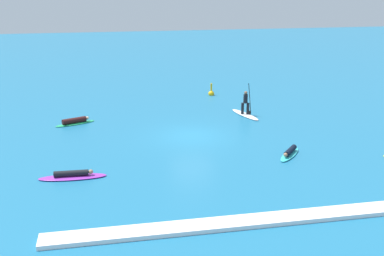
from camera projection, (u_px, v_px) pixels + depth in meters
name	position (u px, v px, depth m)	size (l,w,h in m)	color
ground_plane	(192.00, 136.00, 27.73)	(120.00, 120.00, 0.00)	#1E6B93
surfer_on_teal_board	(290.00, 153.00, 24.61)	(2.01, 2.21, 0.40)	#33C6CC
surfer_on_white_board	(245.00, 110.00, 31.84)	(1.50, 3.16, 2.28)	white
surfer_on_green_board	(75.00, 122.00, 29.96)	(2.64, 1.56, 0.43)	#23B266
surfer_on_purple_board	(73.00, 176.00, 21.80)	(3.19, 0.88, 0.39)	purple
marker_buoy	(211.00, 93.00, 37.48)	(0.48, 0.48, 1.10)	yellow
wave_crest	(244.00, 222.00, 17.69)	(15.25, 0.90, 0.18)	white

